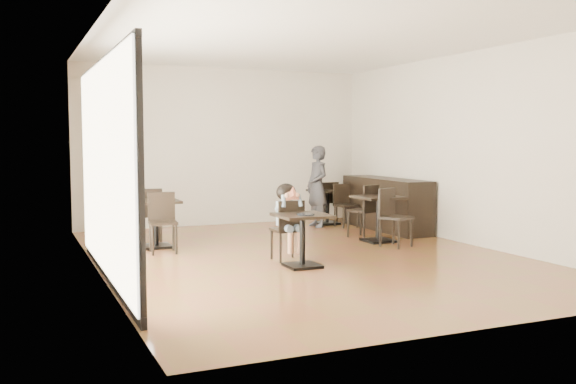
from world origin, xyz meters
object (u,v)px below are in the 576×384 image
child_chair (287,230)px  child (287,222)px  adult_patron (317,186)px  cafe_table_mid (379,219)px  chair_left_a (149,215)px  child_table (302,241)px  chair_left_b (163,223)px  chair_mid_b (396,218)px  chair_back_b (346,206)px  cafe_table_left (156,224)px  cafe_table_back (327,207)px  chair_mid_a (362,211)px  chair_back_a (326,202)px

child_chair → child: size_ratio=0.79×
child_chair → adult_patron: adult_patron is taller
child → cafe_table_mid: 2.30m
child → chair_left_a: size_ratio=1.19×
child_table → chair_left_b: chair_left_b is taller
chair_mid_b → chair_back_b: bearing=59.3°
cafe_table_mid → cafe_table_left: size_ratio=1.02×
chair_back_b → chair_left_b: bearing=-164.1°
child_table → chair_left_b: size_ratio=0.79×
cafe_table_back → cafe_table_mid: bearing=-95.6°
child → chair_mid_a: size_ratio=1.17×
cafe_table_left → cafe_table_back: size_ratio=1.09×
child_table → cafe_table_mid: cafe_table_mid is taller
chair_mid_a → chair_back_a: (0.38, 2.19, -0.05)m
child_table → cafe_table_mid: bearing=34.8°
cafe_table_mid → cafe_table_back: 2.42m
cafe_table_back → chair_back_a: size_ratio=0.83×
adult_patron → chair_back_b: (0.52, -0.25, -0.39)m
child_chair → cafe_table_left: size_ratio=1.14×
child → chair_back_b: size_ratio=1.30×
cafe_table_back → chair_left_b: 4.36m
child_table → chair_mid_a: bearing=43.7°
child_chair → chair_left_a: bearing=-57.7°
child_table → cafe_table_mid: 2.57m
cafe_table_left → cafe_table_back: (3.86, 1.47, -0.03)m
chair_left_b → cafe_table_mid: bearing=0.2°
chair_mid_b → child_chair: bearing=168.1°
adult_patron → cafe_table_left: size_ratio=2.10×
child → chair_left_a: child is taller
cafe_table_left → cafe_table_back: 4.13m
child_table → chair_mid_b: bearing=23.5°
child → cafe_table_back: (2.34, 3.33, -0.20)m
child_table → chair_mid_a: chair_mid_a is taller
chair_left_b → child_chair: bearing=-34.4°
child_table → cafe_table_back: child_table is taller
cafe_table_mid → cafe_table_left: 3.74m
child_chair → chair_back_a: child_chair is taller
adult_patron → chair_mid_b: size_ratio=1.71×
adult_patron → cafe_table_left: (-3.48, -1.17, -0.43)m
chair_mid_b → chair_back_a: (0.38, 3.29, -0.05)m
cafe_table_left → chair_left_a: size_ratio=0.83×
child → chair_left_b: (-1.52, 1.30, -0.09)m
child_table → chair_left_a: 3.32m
cafe_table_left → chair_mid_a: chair_mid_a is taller
cafe_table_left → child_table: bearing=-57.7°
child_chair → cafe_table_back: child_chair is taller
cafe_table_mid → chair_left_a: chair_left_a is taller
chair_mid_b → chair_left_b: 3.74m
cafe_table_mid → chair_left_a: bearing=157.7°
adult_patron → chair_left_b: adult_patron is taller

